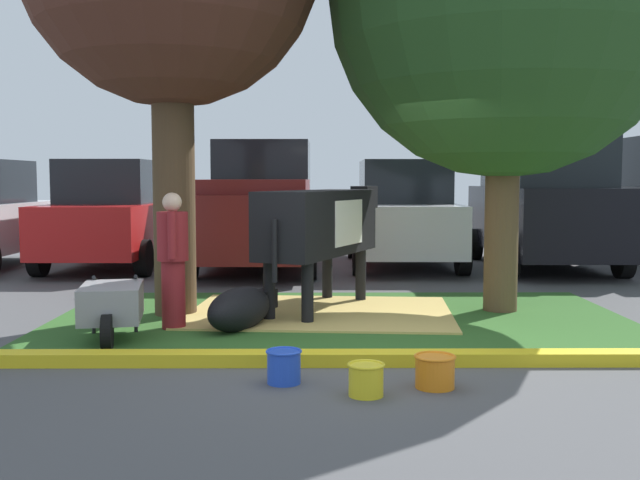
{
  "coord_description": "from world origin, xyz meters",
  "views": [
    {
      "loc": [
        -0.39,
        -7.14,
        1.67
      ],
      "look_at": [
        -0.33,
        2.28,
        0.9
      ],
      "focal_mm": 42.02,
      "sensor_mm": 36.0,
      "label": 1
    }
  ],
  "objects_px": {
    "bucket_orange": "(435,371)",
    "person_handler": "(173,257)",
    "wheelbarrow": "(111,304)",
    "suv_black": "(542,200)",
    "sedan_blue": "(114,215)",
    "bucket_blue": "(284,366)",
    "calf_lying": "(241,309)",
    "bucket_yellow": "(366,379)",
    "hatchback_white": "(403,215)",
    "shade_tree_right": "(506,1)",
    "cow_holstein": "(322,223)",
    "pickup_truck_maroon": "(260,208)"
  },
  "relations": [
    {
      "from": "shade_tree_right",
      "to": "sedan_blue",
      "type": "xyz_separation_m",
      "value": [
        -6.15,
        4.87,
        -2.84
      ]
    },
    {
      "from": "bucket_blue",
      "to": "bucket_orange",
      "type": "bearing_deg",
      "value": -6.62
    },
    {
      "from": "suv_black",
      "to": "person_handler",
      "type": "bearing_deg",
      "value": -135.19
    },
    {
      "from": "bucket_blue",
      "to": "hatchback_white",
      "type": "height_order",
      "value": "hatchback_white"
    },
    {
      "from": "bucket_orange",
      "to": "suv_black",
      "type": "distance_m",
      "value": 8.8
    },
    {
      "from": "cow_holstein",
      "to": "person_handler",
      "type": "distance_m",
      "value": 2.08
    },
    {
      "from": "wheelbarrow",
      "to": "bucket_yellow",
      "type": "distance_m",
      "value": 3.2
    },
    {
      "from": "shade_tree_right",
      "to": "person_handler",
      "type": "relative_size",
      "value": 3.94
    },
    {
      "from": "bucket_yellow",
      "to": "suv_black",
      "type": "height_order",
      "value": "suv_black"
    },
    {
      "from": "bucket_orange",
      "to": "sedan_blue",
      "type": "xyz_separation_m",
      "value": [
        -4.78,
        8.3,
        0.85
      ]
    },
    {
      "from": "bucket_blue",
      "to": "sedan_blue",
      "type": "height_order",
      "value": "sedan_blue"
    },
    {
      "from": "bucket_blue",
      "to": "pickup_truck_maroon",
      "type": "xyz_separation_m",
      "value": [
        -0.8,
        8.19,
        0.97
      ]
    },
    {
      "from": "wheelbarrow",
      "to": "suv_black",
      "type": "xyz_separation_m",
      "value": [
        6.35,
        6.32,
        0.88
      ]
    },
    {
      "from": "cow_holstein",
      "to": "bucket_blue",
      "type": "xyz_separation_m",
      "value": [
        -0.34,
        -3.4,
        -0.97
      ]
    },
    {
      "from": "wheelbarrow",
      "to": "hatchback_white",
      "type": "height_order",
      "value": "hatchback_white"
    },
    {
      "from": "sedan_blue",
      "to": "person_handler",
      "type": "bearing_deg",
      "value": -69.41
    },
    {
      "from": "wheelbarrow",
      "to": "pickup_truck_maroon",
      "type": "xyz_separation_m",
      "value": [
        1.05,
        6.57,
        0.73
      ]
    },
    {
      "from": "wheelbarrow",
      "to": "sedan_blue",
      "type": "distance_m",
      "value": 6.79
    },
    {
      "from": "hatchback_white",
      "to": "suv_black",
      "type": "distance_m",
      "value": 2.61
    },
    {
      "from": "cow_holstein",
      "to": "hatchback_white",
      "type": "xyz_separation_m",
      "value": [
        1.6,
        4.88,
        -0.13
      ]
    },
    {
      "from": "calf_lying",
      "to": "suv_black",
      "type": "xyz_separation_m",
      "value": [
        5.07,
        5.77,
        1.03
      ]
    },
    {
      "from": "shade_tree_right",
      "to": "suv_black",
      "type": "bearing_deg",
      "value": 67.54
    },
    {
      "from": "cow_holstein",
      "to": "wheelbarrow",
      "type": "bearing_deg",
      "value": -140.82
    },
    {
      "from": "calf_lying",
      "to": "sedan_blue",
      "type": "xyz_separation_m",
      "value": [
        -3.0,
        5.99,
        0.75
      ]
    },
    {
      "from": "bucket_yellow",
      "to": "hatchback_white",
      "type": "height_order",
      "value": "hatchback_white"
    },
    {
      "from": "wheelbarrow",
      "to": "suv_black",
      "type": "relative_size",
      "value": 0.35
    },
    {
      "from": "bucket_blue",
      "to": "bucket_orange",
      "type": "xyz_separation_m",
      "value": [
        1.22,
        -0.14,
        -0.01
      ]
    },
    {
      "from": "person_handler",
      "to": "wheelbarrow",
      "type": "relative_size",
      "value": 0.94
    },
    {
      "from": "calf_lying",
      "to": "pickup_truck_maroon",
      "type": "relative_size",
      "value": 0.24
    },
    {
      "from": "bucket_blue",
      "to": "shade_tree_right",
      "type": "bearing_deg",
      "value": 51.82
    },
    {
      "from": "cow_holstein",
      "to": "person_handler",
      "type": "height_order",
      "value": "cow_holstein"
    },
    {
      "from": "shade_tree_right",
      "to": "bucket_orange",
      "type": "relative_size",
      "value": 17.77
    },
    {
      "from": "hatchback_white",
      "to": "person_handler",
      "type": "bearing_deg",
      "value": -117.96
    },
    {
      "from": "wheelbarrow",
      "to": "bucket_yellow",
      "type": "xyz_separation_m",
      "value": [
        2.5,
        -1.98,
        -0.25
      ]
    },
    {
      "from": "sedan_blue",
      "to": "suv_black",
      "type": "height_order",
      "value": "suv_black"
    },
    {
      "from": "cow_holstein",
      "to": "hatchback_white",
      "type": "distance_m",
      "value": 5.14
    },
    {
      "from": "bucket_orange",
      "to": "person_handler",
      "type": "bearing_deg",
      "value": 137.61
    },
    {
      "from": "person_handler",
      "to": "bucket_blue",
      "type": "bearing_deg",
      "value": -58.84
    },
    {
      "from": "pickup_truck_maroon",
      "to": "wheelbarrow",
      "type": "bearing_deg",
      "value": -99.06
    },
    {
      "from": "shade_tree_right",
      "to": "bucket_blue",
      "type": "bearing_deg",
      "value": -128.18
    },
    {
      "from": "bucket_blue",
      "to": "calf_lying",
      "type": "bearing_deg",
      "value": 104.61
    },
    {
      "from": "suv_black",
      "to": "wheelbarrow",
      "type": "bearing_deg",
      "value": -135.16
    },
    {
      "from": "wheelbarrow",
      "to": "hatchback_white",
      "type": "distance_m",
      "value": 7.68
    },
    {
      "from": "person_handler",
      "to": "calf_lying",
      "type": "bearing_deg",
      "value": 0.6
    },
    {
      "from": "calf_lying",
      "to": "bucket_yellow",
      "type": "relative_size",
      "value": 4.48
    },
    {
      "from": "suv_black",
      "to": "bucket_blue",
      "type": "bearing_deg",
      "value": -119.59
    },
    {
      "from": "cow_holstein",
      "to": "sedan_blue",
      "type": "height_order",
      "value": "sedan_blue"
    },
    {
      "from": "calf_lying",
      "to": "hatchback_white",
      "type": "xyz_separation_m",
      "value": [
        2.51,
        6.11,
        0.75
      ]
    },
    {
      "from": "bucket_blue",
      "to": "pickup_truck_maroon",
      "type": "distance_m",
      "value": 8.29
    },
    {
      "from": "bucket_blue",
      "to": "pickup_truck_maroon",
      "type": "relative_size",
      "value": 0.06
    }
  ]
}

